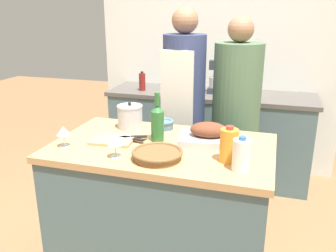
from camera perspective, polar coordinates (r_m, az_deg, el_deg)
kitchen_island at (r=2.34m, az=-0.88°, el=-13.62°), size 1.31×0.80×0.93m
back_counter at (r=3.74m, az=6.55°, el=-1.38°), size 2.06×0.60×0.90m
back_wall at (r=3.90m, az=7.97°, el=11.80°), size 2.56×0.10×2.55m
roasting_pan at (r=2.16m, az=6.49°, el=-1.46°), size 0.38×0.30×0.13m
wicker_basket at (r=1.92m, az=-1.72°, el=-4.55°), size 0.28×0.28×0.05m
cutting_board at (r=2.21m, az=-8.79°, el=-2.22°), size 0.27×0.22×0.02m
stock_pot at (r=2.42m, az=-6.11°, el=1.51°), size 0.17×0.17×0.18m
mixing_bowl at (r=2.40m, az=-0.57°, el=0.35°), size 0.13×0.13×0.06m
juice_jug at (r=1.89m, az=9.74°, el=-3.07°), size 0.10×0.10×0.20m
milk_jug at (r=1.80m, az=11.70°, el=-4.59°), size 0.09×0.09×0.18m
wine_bottle_green at (r=2.16m, az=-1.72°, el=0.63°), size 0.08×0.08×0.30m
wine_glass_left at (r=2.16m, az=-16.44°, el=-0.83°), size 0.08×0.08×0.13m
wine_glass_right at (r=1.94m, az=-8.48°, el=-2.43°), size 0.08×0.08×0.12m
knife_chef at (r=2.21m, az=-6.55°, el=-1.75°), size 0.26×0.12×0.01m
knife_paring at (r=2.19m, az=-5.92°, el=-1.94°), size 0.20×0.06×0.01m
stand_mixer at (r=3.57m, az=8.02°, el=7.36°), size 0.18×0.14×0.33m
condiment_bottle_tall at (r=3.69m, az=-4.16°, el=7.10°), size 0.07×0.07×0.20m
condiment_bottle_short at (r=3.64m, az=11.89°, el=6.16°), size 0.06×0.06×0.14m
person_cook_aproned at (r=2.86m, az=2.53°, el=3.20°), size 0.33×0.35×1.72m
person_cook_guest at (r=2.84m, az=10.78°, el=1.81°), size 0.37×0.37×1.66m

